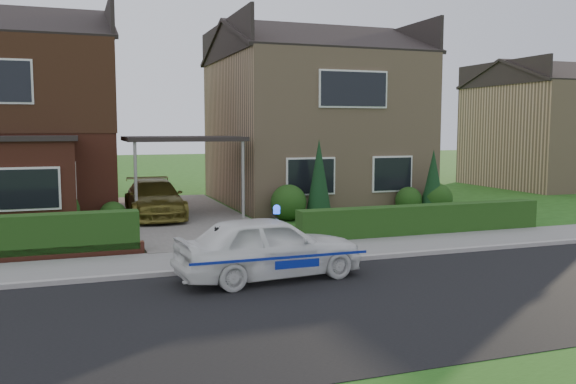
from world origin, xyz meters
name	(u,v)px	position (x,y,z in m)	size (l,w,h in m)	color
ground	(296,310)	(0.00, 0.00, 0.00)	(120.00, 120.00, 0.00)	#1E4913
road	(296,310)	(0.00, 0.00, 0.00)	(60.00, 6.00, 0.02)	black
kerb	(247,267)	(0.00, 3.05, 0.06)	(60.00, 0.16, 0.12)	#9E9993
sidewalk	(235,258)	(0.00, 4.10, 0.05)	(60.00, 2.00, 0.10)	slate
driveway	(184,217)	(0.00, 11.00, 0.06)	(3.80, 12.00, 0.12)	#666059
house_left	(1,106)	(-5.78, 13.90, 3.81)	(7.50, 9.53, 7.25)	brown
house_right	(311,113)	(5.80, 13.99, 3.66)	(7.50, 8.06, 7.25)	tan
carport_link	(183,140)	(0.00, 10.95, 2.66)	(3.80, 3.00, 2.77)	black
hedge_right	(422,236)	(5.80, 5.35, 0.00)	(7.50, 0.55, 0.80)	#123611
shrub_left_mid	(56,211)	(-4.00, 9.30, 0.66)	(1.32, 1.32, 1.32)	#123611
shrub_left_near	(113,215)	(-2.40, 9.60, 0.42)	(0.84, 0.84, 0.84)	#123611
shrub_right_near	(289,202)	(3.20, 9.40, 0.60)	(1.20, 1.20, 1.20)	#123611
shrub_right_mid	(409,200)	(7.80, 9.50, 0.48)	(0.96, 0.96, 0.96)	#123611
shrub_right_far	(437,198)	(8.80, 9.20, 0.54)	(1.08, 1.08, 1.08)	#123611
conifer_a	(319,181)	(4.20, 9.20, 1.30)	(0.90, 0.90, 2.60)	black
conifer_b	(433,183)	(8.60, 9.20, 1.10)	(0.90, 0.90, 2.20)	black
neighbour_right	(550,136)	(20.00, 16.00, 2.60)	(6.50, 7.00, 5.20)	tan
police_car	(269,247)	(0.21, 2.17, 0.65)	(3.52, 3.97, 1.47)	white
driveway_car	(154,199)	(-1.00, 10.83, 0.73)	(1.72, 4.24, 1.23)	olive
potted_plant_a	(65,239)	(-3.75, 6.38, 0.33)	(0.35, 0.24, 0.66)	gray
potted_plant_c	(117,234)	(-2.50, 6.53, 0.35)	(0.39, 0.39, 0.70)	gray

